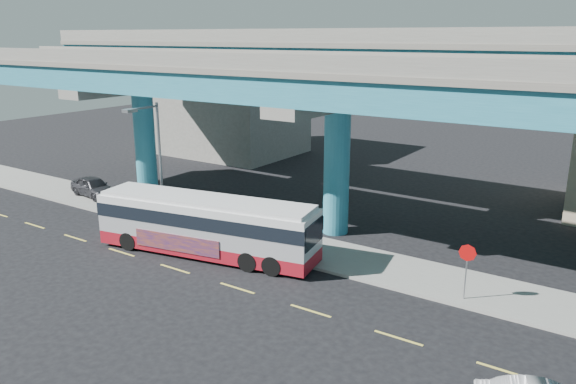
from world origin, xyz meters
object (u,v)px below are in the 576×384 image
Objects in this scene: transit_bus at (206,224)px; street_lamp at (152,148)px; parked_car at (93,187)px; stop_sign at (467,260)px.

transit_bus is 6.30m from street_lamp.
transit_bus is 2.90× the size of parked_car.
stop_sign is (27.10, -1.48, 1.13)m from parked_car.
stop_sign is at bearing -85.99° from parked_car.
transit_bus is at bearing -153.97° from stop_sign.
street_lamp is at bearing 155.00° from transit_bus.
street_lamp is 18.58m from stop_sign.
parked_car is at bearing -166.08° from stop_sign.
parked_car is 27.17m from stop_sign.
parked_car is 0.58× the size of street_lamp.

